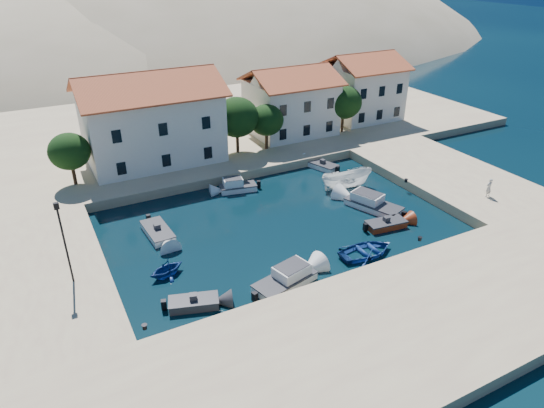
{
  "coord_description": "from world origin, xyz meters",
  "views": [
    {
      "loc": [
        -18.0,
        -23.17,
        21.57
      ],
      "look_at": [
        -0.47,
        10.29,
        2.0
      ],
      "focal_mm": 32.0,
      "sensor_mm": 36.0,
      "label": 1
    }
  ],
  "objects_px": {
    "building_left": "(151,116)",
    "cabin_cruiser_east": "(374,204)",
    "lamppost": "(63,236)",
    "cabin_cruiser_south": "(285,280)",
    "pedestrian": "(489,188)",
    "building_right": "(363,85)",
    "boat_east": "(346,188)",
    "building_mid": "(291,100)",
    "rowboat_south": "(366,254)"
  },
  "relations": [
    {
      "from": "building_left",
      "to": "cabin_cruiser_east",
      "type": "height_order",
      "value": "building_left"
    },
    {
      "from": "lamppost",
      "to": "cabin_cruiser_south",
      "type": "relative_size",
      "value": 1.19
    },
    {
      "from": "cabin_cruiser_east",
      "to": "pedestrian",
      "type": "distance_m",
      "value": 10.98
    },
    {
      "from": "building_left",
      "to": "cabin_cruiser_south",
      "type": "bearing_deg",
      "value": -85.32
    },
    {
      "from": "building_right",
      "to": "cabin_cruiser_south",
      "type": "xyz_separation_m",
      "value": [
        -27.86,
        -28.19,
        -5.0
      ]
    },
    {
      "from": "building_right",
      "to": "boat_east",
      "type": "distance_m",
      "value": 22.57
    },
    {
      "from": "building_left",
      "to": "lamppost",
      "type": "xyz_separation_m",
      "value": [
        -11.5,
        -20.0,
        -1.18
      ]
    },
    {
      "from": "building_right",
      "to": "boat_east",
      "type": "xyz_separation_m",
      "value": [
        -14.23,
        -16.65,
        -5.47
      ]
    },
    {
      "from": "boat_east",
      "to": "pedestrian",
      "type": "height_order",
      "value": "pedestrian"
    },
    {
      "from": "cabin_cruiser_east",
      "to": "building_right",
      "type": "bearing_deg",
      "value": -54.96
    },
    {
      "from": "lamppost",
      "to": "cabin_cruiser_south",
      "type": "height_order",
      "value": "lamppost"
    },
    {
      "from": "building_left",
      "to": "cabin_cruiser_south",
      "type": "distance_m",
      "value": 26.84
    },
    {
      "from": "building_mid",
      "to": "cabin_cruiser_south",
      "type": "relative_size",
      "value": 2.01
    },
    {
      "from": "building_right",
      "to": "lamppost",
      "type": "xyz_separation_m",
      "value": [
        -41.5,
        -22.0,
        -0.72
      ]
    },
    {
      "from": "lamppost",
      "to": "boat_east",
      "type": "relative_size",
      "value": 1.14
    },
    {
      "from": "building_mid",
      "to": "lamppost",
      "type": "xyz_separation_m",
      "value": [
        -29.5,
        -21.0,
        -0.47
      ]
    },
    {
      "from": "rowboat_south",
      "to": "lamppost",
      "type": "bearing_deg",
      "value": 76.39
    },
    {
      "from": "cabin_cruiser_south",
      "to": "boat_east",
      "type": "relative_size",
      "value": 0.96
    },
    {
      "from": "building_mid",
      "to": "cabin_cruiser_east",
      "type": "bearing_deg",
      "value": -97.19
    },
    {
      "from": "cabin_cruiser_south",
      "to": "boat_east",
      "type": "xyz_separation_m",
      "value": [
        13.63,
        11.54,
        -0.48
      ]
    },
    {
      "from": "cabin_cruiser_east",
      "to": "pedestrian",
      "type": "relative_size",
      "value": 3.17
    },
    {
      "from": "building_right",
      "to": "rowboat_south",
      "type": "height_order",
      "value": "building_right"
    },
    {
      "from": "building_left",
      "to": "pedestrian",
      "type": "height_order",
      "value": "building_left"
    },
    {
      "from": "cabin_cruiser_south",
      "to": "rowboat_south",
      "type": "distance_m",
      "value": 7.85
    },
    {
      "from": "lamppost",
      "to": "cabin_cruiser_east",
      "type": "distance_m",
      "value": 27.24
    },
    {
      "from": "cabin_cruiser_east",
      "to": "lamppost",
      "type": "bearing_deg",
      "value": 69.92
    },
    {
      "from": "rowboat_south",
      "to": "building_left",
      "type": "bearing_deg",
      "value": 22.33
    },
    {
      "from": "building_mid",
      "to": "pedestrian",
      "type": "xyz_separation_m",
      "value": [
        7.32,
        -25.09,
        -3.3
      ]
    },
    {
      "from": "rowboat_south",
      "to": "boat_east",
      "type": "bearing_deg",
      "value": -26.78
    },
    {
      "from": "building_left",
      "to": "pedestrian",
      "type": "distance_m",
      "value": 35.18
    },
    {
      "from": "building_mid",
      "to": "building_right",
      "type": "xyz_separation_m",
      "value": [
        12.0,
        1.0,
        0.25
      ]
    },
    {
      "from": "building_mid",
      "to": "boat_east",
      "type": "xyz_separation_m",
      "value": [
        -2.23,
        -15.65,
        -5.22
      ]
    },
    {
      "from": "boat_east",
      "to": "cabin_cruiser_south",
      "type": "bearing_deg",
      "value": 141.05
    },
    {
      "from": "lamppost",
      "to": "rowboat_south",
      "type": "height_order",
      "value": "lamppost"
    },
    {
      "from": "building_left",
      "to": "building_right",
      "type": "distance_m",
      "value": 30.07
    },
    {
      "from": "pedestrian",
      "to": "building_right",
      "type": "bearing_deg",
      "value": -102.25
    },
    {
      "from": "building_mid",
      "to": "rowboat_south",
      "type": "bearing_deg",
      "value": -106.8
    },
    {
      "from": "building_left",
      "to": "boat_east",
      "type": "height_order",
      "value": "building_left"
    },
    {
      "from": "lamppost",
      "to": "boat_east",
      "type": "height_order",
      "value": "lamppost"
    },
    {
      "from": "building_right",
      "to": "rowboat_south",
      "type": "relative_size",
      "value": 1.99
    },
    {
      "from": "building_left",
      "to": "pedestrian",
      "type": "relative_size",
      "value": 8.01
    },
    {
      "from": "building_right",
      "to": "pedestrian",
      "type": "relative_size",
      "value": 5.15
    },
    {
      "from": "building_mid",
      "to": "lamppost",
      "type": "relative_size",
      "value": 1.69
    },
    {
      "from": "building_mid",
      "to": "pedestrian",
      "type": "distance_m",
      "value": 26.35
    },
    {
      "from": "building_left",
      "to": "rowboat_south",
      "type": "height_order",
      "value": "building_left"
    },
    {
      "from": "boat_east",
      "to": "pedestrian",
      "type": "xyz_separation_m",
      "value": [
        9.55,
        -9.45,
        1.92
      ]
    },
    {
      "from": "building_right",
      "to": "boat_east",
      "type": "relative_size",
      "value": 1.73
    },
    {
      "from": "lamppost",
      "to": "pedestrian",
      "type": "relative_size",
      "value": 3.39
    },
    {
      "from": "building_right",
      "to": "cabin_cruiser_east",
      "type": "bearing_deg",
      "value": -124.05
    },
    {
      "from": "building_mid",
      "to": "cabin_cruiser_east",
      "type": "relative_size",
      "value": 1.81
    }
  ]
}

